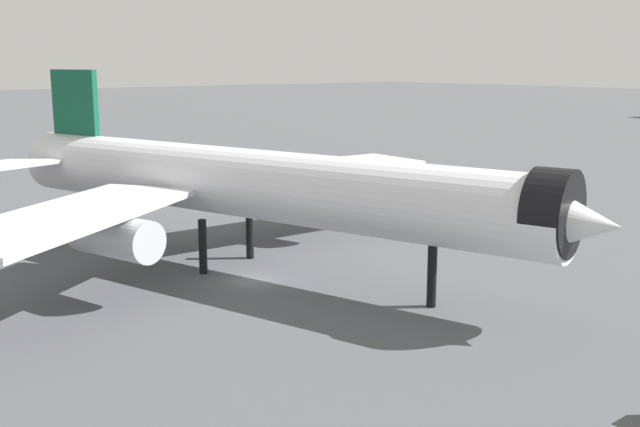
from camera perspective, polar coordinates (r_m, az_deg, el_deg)
ground at (r=60.71m, az=-5.16°, el=-5.07°), size 900.00×900.00×0.00m
airliner_near_gate at (r=62.28m, az=-5.64°, el=2.20°), size 58.44×52.14×16.50m
traffic_cone_near_nose at (r=98.81m, az=-6.65°, el=1.50°), size 0.49×0.49×0.61m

